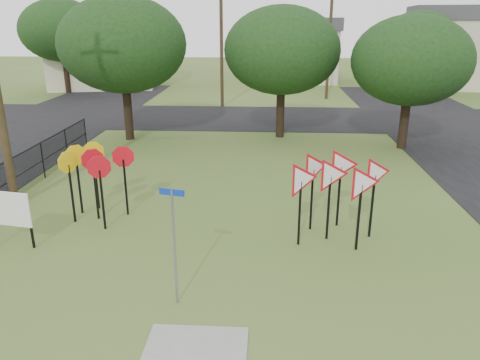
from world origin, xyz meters
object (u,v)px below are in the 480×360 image
street_name_sign (174,239)px  yield_sign_cluster (337,178)px  stop_sign_cluster (93,166)px  info_board (9,211)px

street_name_sign → yield_sign_cluster: (3.95, 3.62, 0.25)m
stop_sign_cluster → info_board: bearing=-126.3°
info_board → yield_sign_cluster: bearing=7.5°
yield_sign_cluster → street_name_sign: bearing=-137.5°
street_name_sign → info_board: (-5.07, 2.43, -0.49)m
street_name_sign → stop_sign_cluster: street_name_sign is taller
stop_sign_cluster → yield_sign_cluster: yield_sign_cluster is taller
yield_sign_cluster → info_board: size_ratio=1.85×
street_name_sign → info_board: 5.64m
street_name_sign → info_board: street_name_sign is taller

